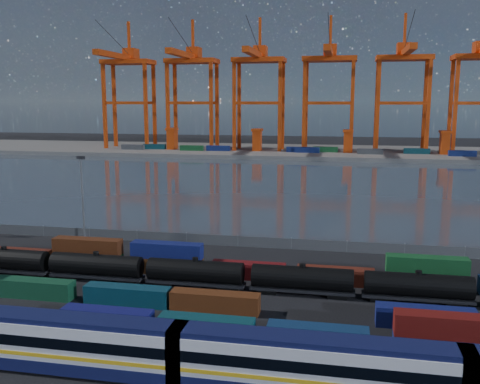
# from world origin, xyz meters

# --- Properties ---
(ground) EXTENTS (700.00, 700.00, 0.00)m
(ground) POSITION_xyz_m (0.00, 0.00, 0.00)
(ground) COLOR black
(ground) RESTS_ON ground
(harbor_water) EXTENTS (700.00, 700.00, 0.00)m
(harbor_water) POSITION_xyz_m (0.00, 105.00, 0.01)
(harbor_water) COLOR #333E4A
(harbor_water) RESTS_ON ground
(far_quay) EXTENTS (700.00, 70.00, 2.00)m
(far_quay) POSITION_xyz_m (0.00, 210.00, 1.00)
(far_quay) COLOR #514F4C
(far_quay) RESTS_ON ground
(distant_mountains) EXTENTS (2470.00, 1100.00, 520.00)m
(distant_mountains) POSITION_xyz_m (63.02, 1600.00, 220.29)
(distant_mountains) COLOR #1E2630
(distant_mountains) RESTS_ON ground
(passenger_train) EXTENTS (79.50, 3.40, 5.83)m
(passenger_train) POSITION_xyz_m (17.15, -21.23, 2.93)
(passenger_train) COLOR silver
(passenger_train) RESTS_ON ground
(container_row_south) EXTENTS (138.11, 2.26, 4.82)m
(container_row_south) POSITION_xyz_m (-13.80, -10.89, 1.95)
(container_row_south) COLOR #414446
(container_row_south) RESTS_ON ground
(container_row_mid) EXTENTS (141.38, 2.36, 5.04)m
(container_row_mid) POSITION_xyz_m (-19.55, -3.23, 1.68)
(container_row_mid) COLOR #3F4144
(container_row_mid) RESTS_ON ground
(container_row_north) EXTENTS (140.84, 2.31, 4.93)m
(container_row_north) POSITION_xyz_m (4.09, 10.43, 1.76)
(container_row_north) COLOR navy
(container_row_north) RESTS_ON ground
(tanker_string) EXTENTS (123.13, 3.14, 4.50)m
(tanker_string) POSITION_xyz_m (6.11, 4.95, 2.25)
(tanker_string) COLOR black
(tanker_string) RESTS_ON ground
(waterfront_fence) EXTENTS (160.12, 0.12, 2.20)m
(waterfront_fence) POSITION_xyz_m (-0.00, 28.00, 1.00)
(waterfront_fence) COLOR #595B5E
(waterfront_fence) RESTS_ON ground
(yard_light_mast) EXTENTS (1.60, 0.40, 16.60)m
(yard_light_mast) POSITION_xyz_m (-30.00, 26.00, 9.30)
(yard_light_mast) COLOR slate
(yard_light_mast) RESTS_ON ground
(gantry_cranes) EXTENTS (201.16, 50.23, 68.02)m
(gantry_cranes) POSITION_xyz_m (-7.50, 203.20, 41.69)
(gantry_cranes) COLOR #CC3D0E
(gantry_cranes) RESTS_ON ground
(quay_containers) EXTENTS (172.58, 10.99, 2.60)m
(quay_containers) POSITION_xyz_m (-11.00, 195.46, 3.30)
(quay_containers) COLOR navy
(quay_containers) RESTS_ON far_quay
(straddle_carriers) EXTENTS (140.00, 7.00, 11.10)m
(straddle_carriers) POSITION_xyz_m (-2.50, 200.00, 7.82)
(straddle_carriers) COLOR #CC3D0E
(straddle_carriers) RESTS_ON far_quay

